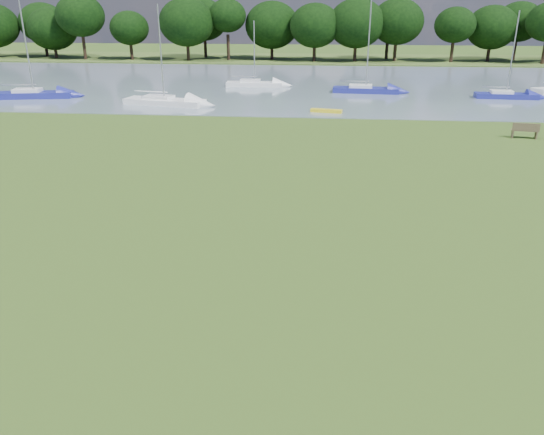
# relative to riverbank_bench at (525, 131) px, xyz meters

# --- Properties ---
(ground) EXTENTS (220.00, 220.00, 0.00)m
(ground) POSITION_rel_riverbank_bench_xyz_m (-13.58, -16.56, -0.52)
(ground) COLOR #4E6122
(river) EXTENTS (220.00, 40.00, 0.10)m
(river) POSITION_rel_riverbank_bench_xyz_m (-13.58, 25.44, -0.52)
(river) COLOR slate
(river) RESTS_ON ground
(far_bank) EXTENTS (220.00, 20.00, 0.40)m
(far_bank) POSITION_rel_riverbank_bench_xyz_m (-13.58, 55.44, -0.52)
(far_bank) COLOR #4C6626
(far_bank) RESTS_ON ground
(riverbank_bench) EXTENTS (1.74, 0.79, 1.03)m
(riverbank_bench) POSITION_rel_riverbank_bench_xyz_m (0.00, 0.00, 0.00)
(riverbank_bench) COLOR brown
(riverbank_bench) RESTS_ON ground
(kayak) EXTENTS (2.64, 1.06, 0.26)m
(kayak) POSITION_rel_riverbank_bench_xyz_m (-13.07, 7.79, -0.34)
(kayak) COLOR yellow
(kayak) RESTS_ON river
(tree_line) EXTENTS (123.72, 8.06, 9.76)m
(tree_line) POSITION_rel_riverbank_bench_xyz_m (-22.99, 51.44, 5.30)
(tree_line) COLOR black
(tree_line) RESTS_ON far_bank
(sailboat_1) EXTENTS (5.68, 1.87, 7.78)m
(sailboat_1) POSITION_rel_riverbank_bench_xyz_m (3.73, 16.70, -0.03)
(sailboat_1) COLOR navy
(sailboat_1) RESTS_ON river
(sailboat_2) EXTENTS (7.24, 3.32, 8.71)m
(sailboat_2) POSITION_rel_riverbank_bench_xyz_m (-40.84, 12.50, 0.05)
(sailboat_2) COLOR navy
(sailboat_2) RESTS_ON river
(sailboat_6) EXTENTS (6.15, 1.89, 6.73)m
(sailboat_6) POSITION_rel_riverbank_bench_xyz_m (-20.98, 22.33, -0.04)
(sailboat_6) COLOR white
(sailboat_6) RESTS_ON river
(sailboat_7) EXTENTS (6.63, 2.32, 8.80)m
(sailboat_7) POSITION_rel_riverbank_bench_xyz_m (-9.26, 18.98, 0.01)
(sailboat_7) COLOR navy
(sailboat_7) RESTS_ON river
(sailboat_8) EXTENTS (7.48, 3.40, 8.30)m
(sailboat_8) POSITION_rel_riverbank_bench_xyz_m (-27.44, 10.12, -0.02)
(sailboat_8) COLOR white
(sailboat_8) RESTS_ON river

